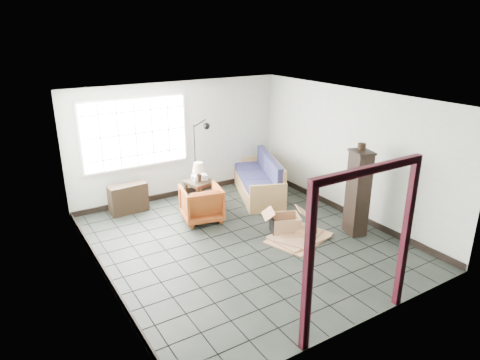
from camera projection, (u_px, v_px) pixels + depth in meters
ground at (244, 241)px, 7.83m from camera, size 5.50×5.50×0.00m
room_shell at (244, 153)px, 7.28m from camera, size 5.02×5.52×2.61m
window_panel at (135, 133)px, 8.94m from camera, size 2.32×0.08×1.52m
doorway_trim at (363, 230)px, 5.20m from camera, size 1.80×0.08×2.20m
futon_sofa at (261, 181)px, 9.86m from camera, size 1.51×2.24×0.93m
armchair at (202, 202)px, 8.57m from camera, size 0.90×0.86×0.79m
side_table at (200, 185)px, 9.22m from camera, size 0.61×0.61×0.58m
table_lamp at (199, 168)px, 9.08m from camera, size 0.34×0.34×0.42m
projector at (200, 177)px, 9.24m from camera, size 0.33×0.28×0.11m
floor_lamp at (201, 157)px, 9.53m from camera, size 0.48×0.35×1.81m
console_shelf at (128, 198)px, 8.96m from camera, size 0.81×0.35×0.61m
tall_shelf at (358, 192)px, 7.88m from camera, size 0.45×0.52×1.62m
pot at (362, 146)px, 7.68m from camera, size 0.15×0.15×0.11m
open_box at (285, 224)px, 8.11m from camera, size 0.95×0.72×0.48m
cardboard_pile at (300, 236)px, 7.92m from camera, size 1.35×1.13×0.17m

